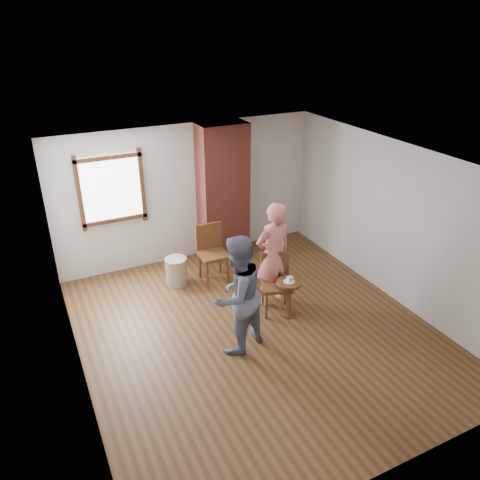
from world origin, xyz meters
name	(u,v)px	position (x,y,z in m)	size (l,w,h in m)	color
ground	(256,330)	(0.00, 0.00, 0.00)	(5.50, 5.50, 0.00)	brown
room_shell	(235,207)	(-0.06, 0.61, 1.81)	(5.04, 5.52, 2.62)	silver
brick_chimney	(223,192)	(0.60, 2.50, 1.30)	(0.90, 0.50, 2.60)	#A14439
stoneware_crock	(176,271)	(-0.62, 1.84, 0.25)	(0.38, 0.38, 0.49)	tan
dark_pot	(175,263)	(-0.45, 2.40, 0.08)	(0.16, 0.16, 0.16)	black
dining_chair_left	(212,250)	(0.02, 1.74, 0.57)	(0.50, 0.50, 1.02)	brown
dining_chair_right	(276,280)	(0.55, 0.38, 0.54)	(0.58, 0.58, 0.97)	brown
side_table	(289,292)	(0.66, 0.16, 0.40)	(0.40, 0.40, 0.60)	brown
cake_plate	(289,281)	(0.66, 0.16, 0.60)	(0.18, 0.18, 0.01)	white
cake_slice	(290,279)	(0.67, 0.16, 0.64)	(0.08, 0.07, 0.06)	silver
man	(237,295)	(-0.42, -0.22, 0.87)	(0.85, 0.66, 1.75)	#141939
person_pink	(273,255)	(0.60, 0.57, 0.89)	(0.65, 0.42, 1.77)	#E27571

